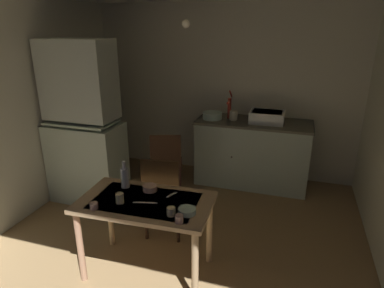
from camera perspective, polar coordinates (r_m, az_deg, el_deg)
name	(u,v)px	position (r m, az deg, el deg)	size (l,w,h in m)	color
ground_plane	(185,232)	(3.79, -1.20, -14.75)	(4.76, 4.76, 0.00)	olive
wall_back	(224,92)	(4.95, 5.47, 8.86)	(3.86, 0.10, 2.43)	beige
wall_left	(23,111)	(4.27, -26.80, 5.03)	(0.10, 3.61, 2.43)	beige
hutch_cabinet	(84,129)	(4.28, -17.86, 2.36)	(0.89, 0.51, 1.99)	#A6B8A6
counter_cabinet	(252,153)	(4.72, 10.14, -1.47)	(1.53, 0.64, 0.91)	#A6B8A6
sink_basin	(267,117)	(4.55, 12.62, 4.55)	(0.44, 0.34, 0.15)	silver
hand_pump	(229,106)	(4.63, 6.36, 6.37)	(0.05, 0.27, 0.39)	maroon
mixing_bowl_counter	(212,116)	(4.62, 3.48, 4.84)	(0.26, 0.26, 0.09)	#ADD1C1
stoneware_crock	(234,115)	(4.60, 7.07, 4.83)	(0.11, 0.11, 0.12)	beige
dining_table	(146,211)	(2.98, -7.84, -11.22)	(1.16, 0.70, 0.73)	tan
chair_far_side	(164,194)	(3.51, -4.83, -8.53)	(0.45, 0.45, 0.91)	#392516
chair_by_counter	(166,163)	(4.31, -4.38, -3.18)	(0.51, 0.51, 0.88)	#361D19
serving_bowl_wide	(150,188)	(3.07, -7.18, -7.42)	(0.13, 0.13, 0.05)	tan
soup_bowl_small	(187,211)	(2.71, -0.87, -11.28)	(0.14, 0.14, 0.04)	#ADD1C1
mug_dark	(179,219)	(2.60, -2.20, -12.60)	(0.06, 0.06, 0.06)	tan
mug_tall	(94,206)	(2.88, -16.32, -10.07)	(0.07, 0.07, 0.06)	tan
teacup_mint	(120,198)	(2.91, -12.16, -8.99)	(0.07, 0.07, 0.09)	beige
teacup_cream	(171,211)	(2.69, -3.56, -11.37)	(0.07, 0.07, 0.07)	beige
glass_bottle	(125,177)	(3.14, -11.33, -5.50)	(0.07, 0.07, 0.26)	#B7BCC1
table_knife	(145,203)	(2.89, -8.00, -9.84)	(0.20, 0.02, 0.01)	silver
teaspoon_near_bowl	(172,195)	(2.99, -3.46, -8.58)	(0.12, 0.02, 0.01)	beige
pendant_bulb	(186,24)	(3.34, -0.99, 19.74)	(0.08, 0.08, 0.08)	#F9EFCC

